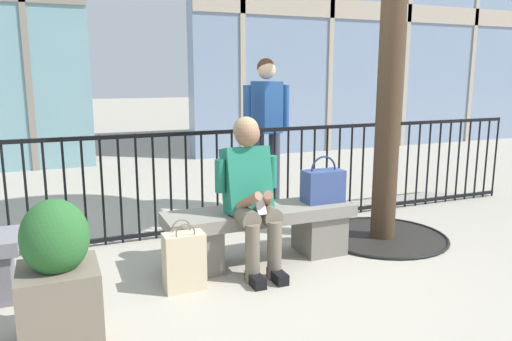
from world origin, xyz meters
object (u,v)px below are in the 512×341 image
at_px(stone_bench, 261,229).
at_px(handbag_on_bench, 323,185).
at_px(seated_person_with_phone, 251,190).
at_px(planter, 58,277).
at_px(bystander_at_railing, 266,123).
at_px(shopping_bag, 184,261).

distance_m(stone_bench, handbag_on_bench, 0.66).
height_order(stone_bench, seated_person_with_phone, seated_person_with_phone).
xyz_separation_m(seated_person_with_phone, handbag_on_bench, (0.72, 0.12, -0.05)).
bearing_deg(stone_bench, seated_person_with_phone, -137.45).
bearing_deg(planter, stone_bench, 24.20).
height_order(stone_bench, bystander_at_railing, bystander_at_railing).
distance_m(stone_bench, bystander_at_railing, 1.75).
bearing_deg(stone_bench, handbag_on_bench, -0.99).
bearing_deg(shopping_bag, handbag_on_bench, 12.70).
bearing_deg(planter, handbag_on_bench, 17.92).
bearing_deg(seated_person_with_phone, shopping_bag, -163.33).
relative_size(seated_person_with_phone, bystander_at_railing, 0.71).
xyz_separation_m(shopping_bag, bystander_at_railing, (1.42, 1.74, 0.79)).
distance_m(handbag_on_bench, shopping_bag, 1.40).
relative_size(shopping_bag, bystander_at_railing, 0.30).
xyz_separation_m(stone_bench, handbag_on_bench, (0.58, -0.01, 0.32)).
xyz_separation_m(bystander_at_railing, planter, (-2.26, -2.14, -0.61)).
bearing_deg(shopping_bag, seated_person_with_phone, 16.67).
height_order(stone_bench, handbag_on_bench, handbag_on_bench).
distance_m(handbag_on_bench, bystander_at_railing, 1.51).
xyz_separation_m(stone_bench, shopping_bag, (-0.73, -0.31, -0.06)).
xyz_separation_m(handbag_on_bench, planter, (-2.15, -0.69, -0.20)).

